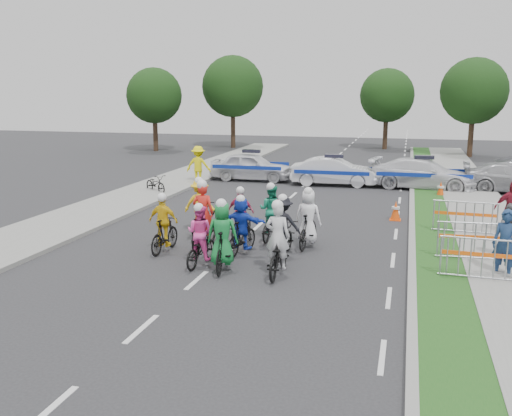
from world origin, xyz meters
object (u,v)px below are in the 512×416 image
(rider_0, at_px, (278,250))
(rider_1, at_px, (223,243))
(rider_10, at_px, (200,212))
(police_car_2, at_px, (423,174))
(spectator_1, at_px, (512,234))
(rider_8, at_px, (271,218))
(barrier_0, at_px, (482,261))
(rider_6, at_px, (204,225))
(police_car_0, at_px, (251,167))
(tree_3, at_px, (233,87))
(rider_9, at_px, (241,219))
(parked_bike, at_px, (156,184))
(cone_1, at_px, (441,189))
(tree_0, at_px, (154,96))
(police_car_1, at_px, (334,171))
(cone_0, at_px, (396,211))
(tree_1, at_px, (474,91))
(barrier_1, at_px, (475,243))
(spectator_2, at_px, (512,209))
(rider_5, at_px, (242,229))
(marshal_hiviz, at_px, (198,165))
(rider_4, at_px, (283,232))
(barrier_2, at_px, (465,219))
(rider_7, at_px, (308,224))
(tree_4, at_px, (387,96))
(rider_3, at_px, (164,229))
(rider_2, at_px, (200,242))
(spectator_0, at_px, (505,244))

(rider_0, distance_m, rider_1, 1.46)
(rider_10, bearing_deg, rider_1, 116.25)
(police_car_2, distance_m, spectator_1, 11.91)
(rider_8, height_order, barrier_0, rider_8)
(rider_6, height_order, police_car_0, rider_6)
(police_car_0, relative_size, tree_3, 0.57)
(rider_0, relative_size, police_car_2, 0.40)
(rider_9, bearing_deg, parked_bike, -43.40)
(cone_1, bearing_deg, tree_0, 143.98)
(rider_9, xyz_separation_m, police_car_1, (1.43, 11.13, 0.03))
(rider_8, xyz_separation_m, cone_0, (3.69, 3.74, -0.33))
(tree_1, bearing_deg, barrier_1, -94.93)
(spectator_2, bearing_deg, police_car_1, 122.00)
(rider_5, height_order, police_car_1, rider_5)
(marshal_hiviz, relative_size, tree_1, 0.28)
(rider_4, distance_m, barrier_2, 6.33)
(rider_1, relative_size, rider_9, 1.13)
(rider_8, distance_m, cone_0, 5.27)
(marshal_hiviz, bearing_deg, rider_7, 121.39)
(tree_1, distance_m, tree_4, 7.22)
(tree_4, bearing_deg, rider_8, -94.19)
(cone_1, xyz_separation_m, tree_1, (2.70, 16.76, 4.20))
(tree_3, bearing_deg, parked_bike, -82.30)
(rider_0, relative_size, rider_3, 1.12)
(rider_1, bearing_deg, rider_8, -105.26)
(rider_2, bearing_deg, parked_bike, -53.76)
(police_car_2, xyz_separation_m, spectator_2, (2.51, -8.70, 0.19))
(rider_5, relative_size, rider_7, 0.95)
(rider_7, distance_m, marshal_hiviz, 12.55)
(rider_1, relative_size, rider_4, 1.06)
(police_car_1, distance_m, tree_3, 20.16)
(rider_1, height_order, rider_3, rider_1)
(cone_1, bearing_deg, police_car_1, 158.03)
(rider_9, height_order, marshal_hiviz, marshal_hiviz)
(tree_1, bearing_deg, rider_9, -109.29)
(police_car_2, xyz_separation_m, tree_0, (-19.58, 12.71, 3.47))
(police_car_2, xyz_separation_m, spectator_1, (2.05, -11.73, 0.10))
(spectator_0, relative_size, cone_0, 2.48)
(rider_2, distance_m, rider_4, 2.38)
(rider_2, relative_size, rider_9, 1.02)
(rider_2, relative_size, police_car_0, 0.41)
(police_car_0, bearing_deg, spectator_1, -139.32)
(spectator_1, bearing_deg, spectator_2, 87.20)
(rider_6, xyz_separation_m, tree_3, (-8.13, 29.07, 4.22))
(rider_8, bearing_deg, tree_3, -67.23)
(spectator_1, bearing_deg, rider_4, -165.36)
(rider_3, xyz_separation_m, police_car_2, (7.37, 13.15, 0.04))
(police_car_2, relative_size, barrier_1, 2.46)
(rider_8, bearing_deg, spectator_1, 176.38)
(rider_7, relative_size, police_car_2, 0.37)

